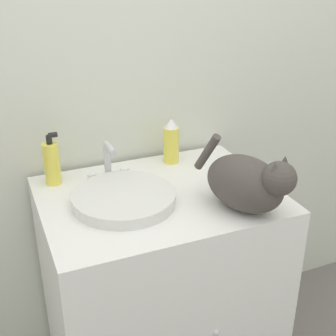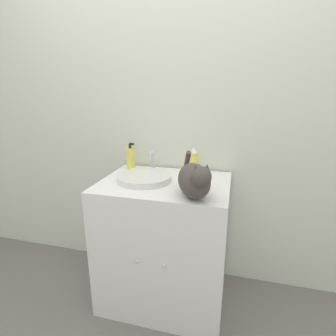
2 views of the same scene
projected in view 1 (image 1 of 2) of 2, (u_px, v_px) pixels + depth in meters
name	position (u px, v px, depth m)	size (l,w,h in m)	color
wall_back	(123.00, 55.00, 1.70)	(6.00, 0.05, 2.50)	silver
vanity_cabinet	(160.00, 292.00, 1.77)	(0.80, 0.61, 0.85)	white
sink_basin	(124.00, 198.00, 1.52)	(0.34, 0.34, 0.04)	silver
faucet	(108.00, 164.00, 1.65)	(0.15, 0.11, 0.15)	silver
cat	(248.00, 182.00, 1.45)	(0.26, 0.36, 0.22)	#47423D
soap_bottle	(52.00, 163.00, 1.62)	(0.06, 0.06, 0.19)	#EADB4C
spray_bottle	(171.00, 141.00, 1.79)	(0.06, 0.06, 0.18)	#EADB4C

